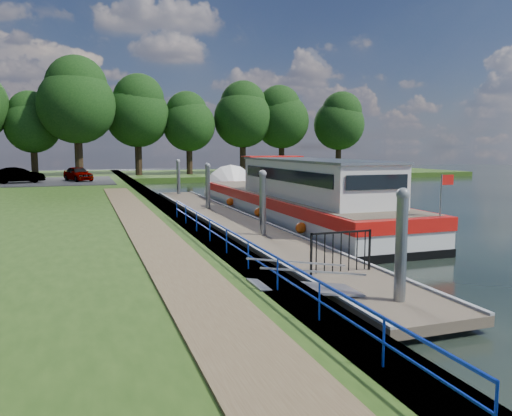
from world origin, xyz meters
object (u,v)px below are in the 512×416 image
object	(u,v)px
barge	(287,199)
car_a	(78,174)
car_b	(19,175)
pontoon	(231,224)

from	to	relation	value
barge	car_a	size ratio (longest dim) A/B	5.59
car_b	car_a	bearing A→B (deg)	-93.64
pontoon	car_a	world-z (taller)	car_a
barge	car_a	bearing A→B (deg)	114.83
car_b	pontoon	bearing A→B (deg)	-171.19
pontoon	barge	xyz separation A→B (m)	(3.60, 1.54, 0.90)
pontoon	car_b	xyz separation A→B (m)	(-11.67, 23.19, 1.30)
barge	car_b	xyz separation A→B (m)	(-15.26, 21.65, 0.40)
barge	car_a	distance (m)	25.17
pontoon	barge	distance (m)	4.01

